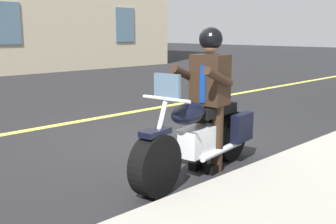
# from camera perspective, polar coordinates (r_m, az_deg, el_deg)

# --- Properties ---
(ground_plane) EXTENTS (80.00, 80.00, 0.00)m
(ground_plane) POSITION_cam_1_polar(r_m,az_deg,el_deg) (6.44, -2.17, -4.01)
(ground_plane) COLOR black
(lane_center_stripe) EXTENTS (60.00, 0.16, 0.01)m
(lane_center_stripe) POSITION_cam_1_polar(r_m,az_deg,el_deg) (7.99, -11.88, -1.22)
(lane_center_stripe) COLOR #E5DB4C
(lane_center_stripe) RESTS_ON ground_plane
(motorcycle_main) EXTENTS (2.22, 0.80, 1.26)m
(motorcycle_main) POSITION_cam_1_polar(r_m,az_deg,el_deg) (4.88, 4.51, -3.53)
(motorcycle_main) COLOR black
(motorcycle_main) RESTS_ON ground_plane
(rider_main) EXTENTS (0.68, 0.62, 1.74)m
(rider_main) POSITION_cam_1_polar(r_m,az_deg,el_deg) (4.92, 5.78, 3.52)
(rider_main) COLOR black
(rider_main) RESTS_ON ground_plane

